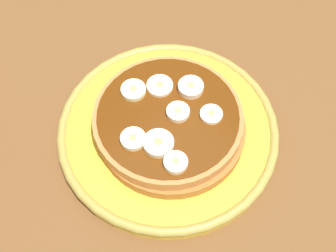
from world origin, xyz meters
The scene contains 11 objects.
ground_plane centered at (0.00, 0.00, -1.50)cm, with size 140.00×140.00×3.00cm, color brown.
plate centered at (0.00, 0.00, 1.10)cm, with size 26.71×26.71×2.04cm.
pancake_stack centered at (-0.30, -0.20, 3.25)cm, with size 18.05×17.66×3.13cm.
banana_slice_0 centered at (-0.63, -0.97, 5.08)cm, with size 2.70×2.70×0.91cm.
banana_slice_1 centered at (5.13, 0.92, 5.04)cm, with size 2.98×2.98×0.84cm.
banana_slice_2 centered at (3.60, -1.86, 4.97)cm, with size 3.15×3.15×0.69cm.
banana_slice_3 centered at (0.25, 5.12, 5.05)cm, with size 2.88×2.88×0.86cm.
banana_slice_4 centered at (-2.28, 3.39, 5.11)cm, with size 3.45×3.45×0.96cm.
banana_slice_5 centered at (-3.32, -3.65, 4.97)cm, with size 2.63×2.63×0.69cm.
banana_slice_6 centered at (0.93, -4.38, 5.16)cm, with size 3.04×3.04×1.07cm.
banana_slice_7 centered at (-5.31, 3.56, 5.11)cm, with size 2.66×2.66×0.97cm.
Camera 1 is at (-22.65, 19.86, 51.78)cm, focal length 52.09 mm.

